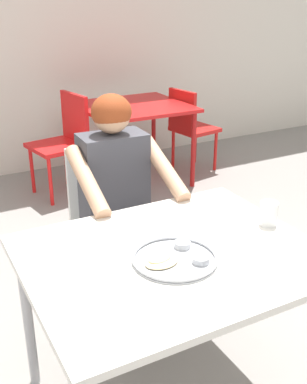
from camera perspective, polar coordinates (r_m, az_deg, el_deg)
The scene contains 8 objects.
table_foreground at distance 1.87m, azimuth 2.26°, elevation -9.29°, with size 1.12×0.90×0.75m.
thali_tray at distance 1.77m, azimuth 2.63°, elevation -7.94°, with size 0.32×0.32×0.03m.
drinking_cup at distance 2.08m, azimuth 13.72°, elevation -2.44°, with size 0.08×0.08×0.10m.
chair_foreground at distance 2.72m, azimuth -5.73°, elevation -2.65°, with size 0.40×0.43×0.89m.
diner_foreground at distance 2.44m, azimuth -3.99°, elevation -0.04°, with size 0.50×0.56×1.22m.
table_background_red at distance 4.38m, azimuth -2.36°, elevation 9.41°, with size 0.94×0.89×0.74m.
chair_red_left at distance 4.22m, azimuth -10.66°, elevation 6.53°, with size 0.49×0.50×0.88m.
chair_red_right at distance 4.70m, azimuth 4.36°, elevation 8.11°, with size 0.45×0.44×0.83m.
Camera 1 is at (-0.83, -1.27, 1.68)m, focal length 44.25 mm.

